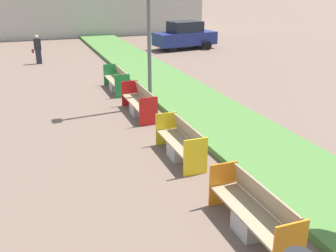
{
  "coord_description": "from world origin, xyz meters",
  "views": [
    {
      "loc": [
        -2.68,
        1.37,
        4.44
      ],
      "look_at": [
        0.9,
        11.06,
        0.6
      ],
      "focal_mm": 42.0,
      "sensor_mm": 36.0,
      "label": 1
    }
  ],
  "objects_px": {
    "bench_orange_frame": "(253,216)",
    "bench_green_frame": "(117,82)",
    "bench_yellow_frame": "(181,145)",
    "bench_red_frame": "(140,104)",
    "parked_car_distant": "(185,36)",
    "pedestrian_walking": "(38,49)"
  },
  "relations": [
    {
      "from": "bench_orange_frame",
      "to": "parked_car_distant",
      "type": "height_order",
      "value": "parked_car_distant"
    },
    {
      "from": "bench_red_frame",
      "to": "pedestrian_walking",
      "type": "height_order",
      "value": "pedestrian_walking"
    },
    {
      "from": "bench_orange_frame",
      "to": "bench_green_frame",
      "type": "bearing_deg",
      "value": 90.0
    },
    {
      "from": "bench_red_frame",
      "to": "parked_car_distant",
      "type": "xyz_separation_m",
      "value": [
        6.87,
        12.43,
        0.54
      ]
    },
    {
      "from": "parked_car_distant",
      "to": "bench_red_frame",
      "type": "bearing_deg",
      "value": -126.99
    },
    {
      "from": "bench_red_frame",
      "to": "pedestrian_walking",
      "type": "xyz_separation_m",
      "value": [
        -2.82,
        10.59,
        0.43
      ]
    },
    {
      "from": "bench_yellow_frame",
      "to": "pedestrian_walking",
      "type": "height_order",
      "value": "pedestrian_walking"
    },
    {
      "from": "bench_orange_frame",
      "to": "bench_red_frame",
      "type": "xyz_separation_m",
      "value": [
        0.0,
        7.4,
        0.0
      ]
    },
    {
      "from": "bench_orange_frame",
      "to": "bench_yellow_frame",
      "type": "relative_size",
      "value": 1.09
    },
    {
      "from": "bench_green_frame",
      "to": "pedestrian_walking",
      "type": "height_order",
      "value": "pedestrian_walking"
    },
    {
      "from": "pedestrian_walking",
      "to": "bench_red_frame",
      "type": "bearing_deg",
      "value": -75.09
    },
    {
      "from": "bench_orange_frame",
      "to": "parked_car_distant",
      "type": "relative_size",
      "value": 0.52
    },
    {
      "from": "bench_green_frame",
      "to": "parked_car_distant",
      "type": "height_order",
      "value": "parked_car_distant"
    },
    {
      "from": "bench_yellow_frame",
      "to": "bench_red_frame",
      "type": "xyz_separation_m",
      "value": [
        0.0,
        3.85,
        0.01
      ]
    },
    {
      "from": "bench_orange_frame",
      "to": "bench_green_frame",
      "type": "xyz_separation_m",
      "value": [
        -0.0,
        10.79,
        -0.0
      ]
    },
    {
      "from": "pedestrian_walking",
      "to": "bench_yellow_frame",
      "type": "bearing_deg",
      "value": -78.96
    },
    {
      "from": "bench_green_frame",
      "to": "parked_car_distant",
      "type": "bearing_deg",
      "value": 52.74
    },
    {
      "from": "bench_red_frame",
      "to": "bench_green_frame",
      "type": "bearing_deg",
      "value": 90.03
    },
    {
      "from": "bench_green_frame",
      "to": "bench_orange_frame",
      "type": "bearing_deg",
      "value": -90.0
    },
    {
      "from": "bench_red_frame",
      "to": "bench_yellow_frame",
      "type": "bearing_deg",
      "value": -90.05
    },
    {
      "from": "bench_yellow_frame",
      "to": "bench_red_frame",
      "type": "bearing_deg",
      "value": 89.95
    },
    {
      "from": "pedestrian_walking",
      "to": "parked_car_distant",
      "type": "xyz_separation_m",
      "value": [
        9.69,
        1.84,
        0.1
      ]
    }
  ]
}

